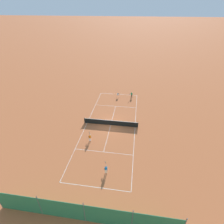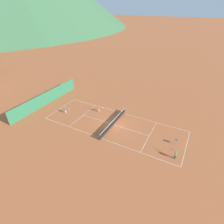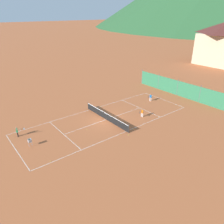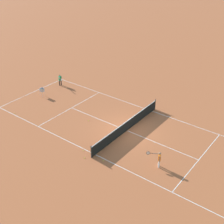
{
  "view_description": "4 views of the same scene",
  "coord_description": "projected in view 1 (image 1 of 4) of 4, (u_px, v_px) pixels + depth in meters",
  "views": [
    {
      "loc": [
        -3.72,
        23.61,
        17.45
      ],
      "look_at": [
        0.08,
        -2.06,
        1.31
      ],
      "focal_mm": 28.0,
      "sensor_mm": 36.0,
      "label": 1
    },
    {
      "loc": [
        -21.62,
        -11.27,
        17.79
      ],
      "look_at": [
        1.7,
        1.21,
        1.27
      ],
      "focal_mm": 28.0,
      "sensor_mm": 36.0,
      "label": 2
    },
    {
      "loc": [
        21.38,
        -15.83,
        13.52
      ],
      "look_at": [
        0.14,
        0.88,
        0.94
      ],
      "focal_mm": 35.0,
      "sensor_mm": 36.0,
      "label": 3
    },
    {
      "loc": [
        18.08,
        12.25,
        14.43
      ],
      "look_at": [
        0.1,
        -1.49,
        1.32
      ],
      "focal_mm": 50.0,
      "sensor_mm": 36.0,
      "label": 4
    }
  ],
  "objects": [
    {
      "name": "tennis_ball_by_net_left",
      "position": [
        109.0,
        113.0,
        32.62
      ],
      "size": [
        0.07,
        0.07,
        0.07
      ],
      "primitive_type": "sphere",
      "color": "#CCE033",
      "rests_on": "ground"
    },
    {
      "name": "player_far_baseline",
      "position": [
        132.0,
        94.0,
        37.85
      ],
      "size": [
        0.71,
        0.96,
        1.26
      ],
      "color": "black",
      "rests_on": "ground"
    },
    {
      "name": "windscreen_fence_far",
      "position": [
        85.0,
        213.0,
        15.81
      ],
      "size": [
        17.28,
        0.08,
        2.9
      ],
      "color": "#2D754C",
      "rests_on": "ground"
    },
    {
      "name": "player_near_service",
      "position": [
        106.0,
        168.0,
        20.83
      ],
      "size": [
        0.5,
        1.04,
        1.23
      ],
      "color": "white",
      "rests_on": "ground"
    },
    {
      "name": "tennis_net",
      "position": [
        111.0,
        123.0,
        29.25
      ],
      "size": [
        9.18,
        0.08,
        1.06
      ],
      "color": "#2D2D2D",
      "rests_on": "ground"
    },
    {
      "name": "tennis_ball_by_net_right",
      "position": [
        134.0,
        134.0,
        27.41
      ],
      "size": [
        0.07,
        0.07,
        0.07
      ],
      "primitive_type": "sphere",
      "color": "#CCE033",
      "rests_on": "ground"
    },
    {
      "name": "tennis_ball_service_box",
      "position": [
        107.0,
        161.0,
        22.66
      ],
      "size": [
        0.07,
        0.07,
        0.07
      ],
      "primitive_type": "sphere",
      "color": "#CCE033",
      "rests_on": "ground"
    },
    {
      "name": "ball_hopper",
      "position": [
        118.0,
        95.0,
        37.91
      ],
      "size": [
        0.36,
        0.36,
        0.89
      ],
      "color": "#B7B7BC",
      "rests_on": "ground"
    },
    {
      "name": "tennis_ball_near_corner",
      "position": [
        100.0,
        97.0,
        38.22
      ],
      "size": [
        0.07,
        0.07,
        0.07
      ],
      "primitive_type": "sphere",
      "color": "#CCE033",
      "rests_on": "ground"
    },
    {
      "name": "ground_plane",
      "position": [
        111.0,
        125.0,
        29.52
      ],
      "size": [
        600.0,
        600.0,
        0.0
      ],
      "primitive_type": "plane",
      "color": "#B25B33"
    },
    {
      "name": "tennis_ball_far_corner",
      "position": [
        83.0,
        121.0,
        30.41
      ],
      "size": [
        0.07,
        0.07,
        0.07
      ],
      "primitive_type": "sphere",
      "color": "#CCE033",
      "rests_on": "ground"
    },
    {
      "name": "tennis_ball_alley_right",
      "position": [
        84.0,
        126.0,
        29.24
      ],
      "size": [
        0.07,
        0.07,
        0.07
      ],
      "primitive_type": "sphere",
      "color": "#CCE033",
      "rests_on": "ground"
    },
    {
      "name": "court_line_markings",
      "position": [
        111.0,
        125.0,
        29.52
      ],
      "size": [
        8.25,
        23.85,
        0.01
      ],
      "color": "white",
      "rests_on": "ground"
    },
    {
      "name": "tennis_ball_alley_left",
      "position": [
        88.0,
        119.0,
        30.89
      ],
      "size": [
        0.07,
        0.07,
        0.07
      ],
      "primitive_type": "sphere",
      "color": "#CCE033",
      "rests_on": "ground"
    },
    {
      "name": "player_far_service",
      "position": [
        90.0,
        137.0,
        25.74
      ],
      "size": [
        0.52,
        1.05,
        1.25
      ],
      "color": "white",
      "rests_on": "ground"
    }
  ]
}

